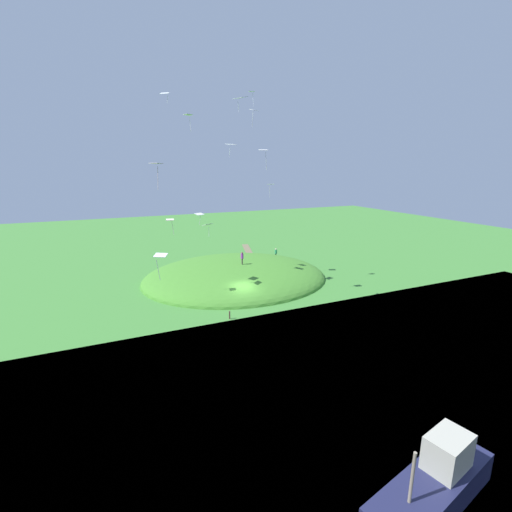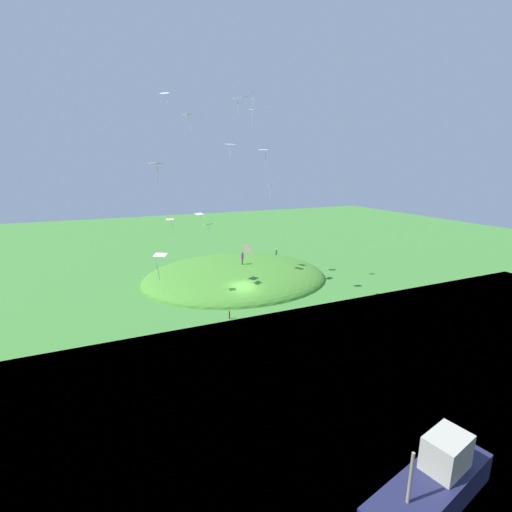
# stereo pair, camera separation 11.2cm
# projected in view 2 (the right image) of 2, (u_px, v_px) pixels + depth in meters

# --- Properties ---
(ground_plane) EXTENTS (160.00, 160.00, 0.00)m
(ground_plane) POSITION_uv_depth(u_px,v_px,m) (244.00, 300.00, 41.83)
(ground_plane) COLOR #3D7B32
(grass_hill) EXTENTS (22.75, 25.63, 4.66)m
(grass_hill) POSITION_uv_depth(u_px,v_px,m) (236.00, 278.00, 50.14)
(grass_hill) COLOR #42822B
(grass_hill) RESTS_ON ground_plane
(dirt_path) EXTENTS (13.39, 4.95, 0.04)m
(dirt_path) POSITION_uv_depth(u_px,v_px,m) (249.00, 252.00, 65.25)
(dirt_path) COLOR #6C6348
(dirt_path) RESTS_ON ground_plane
(boat_on_lake) EXTENTS (3.73, 7.91, 3.96)m
(boat_on_lake) POSITION_uv_depth(u_px,v_px,m) (432.00, 485.00, 16.26)
(boat_on_lake) COLOR #1D1F3F
(boat_on_lake) RESTS_ON lake_water
(person_with_child) EXTENTS (0.40, 0.40, 1.74)m
(person_with_child) POSITION_uv_depth(u_px,v_px,m) (242.00, 256.00, 48.10)
(person_with_child) COLOR #413B36
(person_with_child) RESTS_ON grass_hill
(person_near_shore) EXTENTS (0.57, 0.57, 1.75)m
(person_near_shore) POSITION_uv_depth(u_px,v_px,m) (276.00, 252.00, 60.54)
(person_near_shore) COLOR black
(person_near_shore) RESTS_ON ground_plane
(kite_0) EXTENTS (1.10, 1.18, 1.17)m
(kite_0) POSITION_uv_depth(u_px,v_px,m) (165.00, 94.00, 38.46)
(kite_0) COLOR white
(kite_1) EXTENTS (0.66, 0.85, 1.72)m
(kite_1) POSITION_uv_depth(u_px,v_px,m) (170.00, 221.00, 37.03)
(kite_1) COLOR #F3DDCF
(kite_2) EXTENTS (1.13, 1.35, 1.52)m
(kite_2) POSITION_uv_depth(u_px,v_px,m) (231.00, 145.00, 41.28)
(kite_2) COLOR white
(kite_3) EXTENTS (1.01, 1.17, 1.82)m
(kite_3) POSITION_uv_depth(u_px,v_px,m) (271.00, 185.00, 47.74)
(kite_3) COLOR white
(kite_4) EXTENTS (0.81, 0.91, 1.63)m
(kite_4) POSITION_uv_depth(u_px,v_px,m) (253.00, 111.00, 33.59)
(kite_4) COLOR silver
(kite_5) EXTENTS (1.03, 1.18, 1.86)m
(kite_5) POSITION_uv_depth(u_px,v_px,m) (188.00, 116.00, 41.46)
(kite_5) COLOR white
(kite_6) EXTENTS (1.05, 1.23, 1.43)m
(kite_6) POSITION_uv_depth(u_px,v_px,m) (208.00, 225.00, 40.31)
(kite_6) COLOR white
(kite_7) EXTENTS (1.36, 1.19, 1.27)m
(kite_7) POSITION_uv_depth(u_px,v_px,m) (240.00, 98.00, 30.40)
(kite_7) COLOR white
(kite_8) EXTENTS (1.15, 1.25, 2.23)m
(kite_8) POSITION_uv_depth(u_px,v_px,m) (160.00, 256.00, 29.17)
(kite_8) COLOR white
(kite_9) EXTENTS (0.77, 1.01, 2.14)m
(kite_9) POSITION_uv_depth(u_px,v_px,m) (264.00, 151.00, 38.51)
(kite_9) COLOR white
(kite_10) EXTENTS (1.02, 1.15, 1.29)m
(kite_10) POSITION_uv_depth(u_px,v_px,m) (199.00, 214.00, 38.55)
(kite_10) COLOR silver
(kite_11) EXTENTS (0.66, 0.80, 1.62)m
(kite_11) POSITION_uv_depth(u_px,v_px,m) (252.00, 93.00, 40.49)
(kite_11) COLOR white
(kite_12) EXTENTS (1.12, 1.04, 2.02)m
(kite_12) POSITION_uv_depth(u_px,v_px,m) (156.00, 165.00, 26.85)
(kite_12) COLOR #F5D9CE
(mooring_post) EXTENTS (0.14, 0.14, 0.86)m
(mooring_post) POSITION_uv_depth(u_px,v_px,m) (229.00, 315.00, 36.48)
(mooring_post) COLOR brown
(mooring_post) RESTS_ON ground_plane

